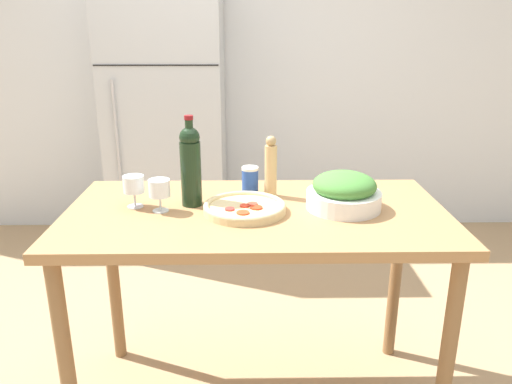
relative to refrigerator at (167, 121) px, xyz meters
The scene contains 10 objects.
wall_back 0.80m from the refrigerator, 31.52° to the left, with size 6.40×0.08×2.60m.
refrigerator is the anchor object (origin of this frame).
prep_counter 1.82m from the refrigerator, 70.60° to the right, with size 1.47×0.77×0.90m.
wine_bottle 1.69m from the refrigerator, 78.04° to the right, with size 0.08×0.08×0.36m.
wine_glass_near 1.74m from the refrigerator, 82.21° to the right, with size 0.08×0.08×0.13m.
wine_glass_far 1.68m from the refrigerator, 85.64° to the right, with size 0.08×0.08×0.13m.
pepper_mill 1.69m from the refrigerator, 66.75° to the right, with size 0.05×0.05×0.26m.
salad_bowl 1.95m from the refrigerator, 60.98° to the right, with size 0.29×0.29×0.15m.
homemade_pizza 1.82m from the refrigerator, 72.15° to the right, with size 0.32×0.32×0.04m.
salt_canister 1.62m from the refrigerator, 68.97° to the right, with size 0.07×0.07×0.12m.
Camera 1 is at (-0.03, -1.81, 1.58)m, focal length 35.00 mm.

